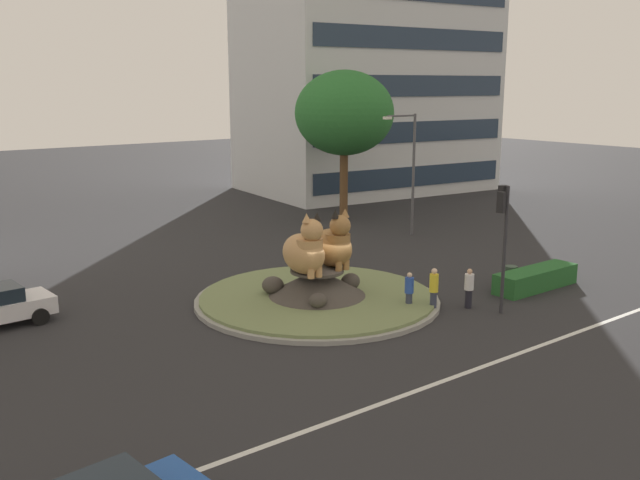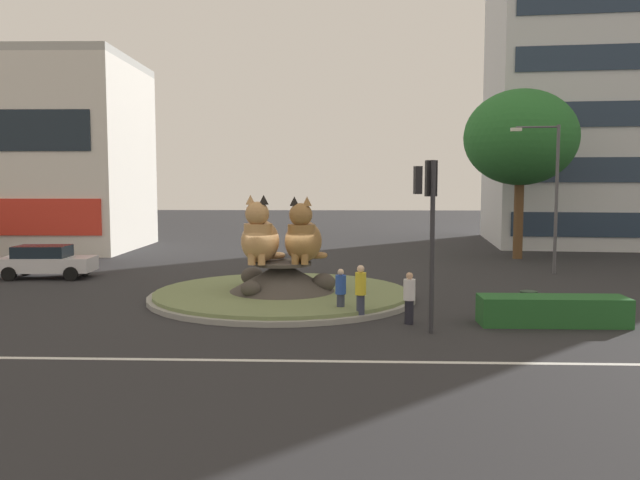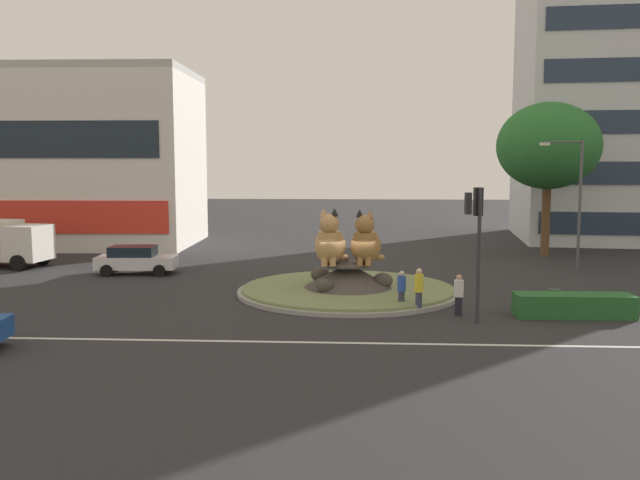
# 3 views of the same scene
# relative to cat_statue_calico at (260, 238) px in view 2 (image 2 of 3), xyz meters

# --- Properties ---
(ground_plane) EXTENTS (160.00, 160.00, 0.00)m
(ground_plane) POSITION_rel_cat_statue_calico_xyz_m (0.81, 0.29, -2.35)
(ground_plane) COLOR #28282B
(lane_centreline) EXTENTS (112.00, 0.20, 0.01)m
(lane_centreline) POSITION_rel_cat_statue_calico_xyz_m (0.81, -8.39, -2.35)
(lane_centreline) COLOR silver
(lane_centreline) RESTS_ON ground
(roundabout_island) EXTENTS (10.13, 10.13, 1.41)m
(roundabout_island) POSITION_rel_cat_statue_calico_xyz_m (0.80, 0.30, -1.92)
(roundabout_island) COLOR gray
(roundabout_island) RESTS_ON ground
(cat_statue_calico) EXTENTS (1.74, 2.62, 2.57)m
(cat_statue_calico) POSITION_rel_cat_statue_calico_xyz_m (0.00, 0.00, 0.00)
(cat_statue_calico) COLOR tan
(cat_statue_calico) RESTS_ON roundabout_island
(cat_statue_tabby) EXTENTS (1.83, 2.58, 2.51)m
(cat_statue_tabby) POSITION_rel_cat_statue_calico_xyz_m (1.62, 0.20, -0.02)
(cat_statue_tabby) COLOR #9E703D
(cat_statue_tabby) RESTS_ON roundabout_island
(traffic_light_mast) EXTENTS (0.71, 0.60, 5.07)m
(traffic_light_mast) POSITION_rel_cat_statue_calico_xyz_m (5.64, -5.18, 1.36)
(traffic_light_mast) COLOR #2D2D33
(traffic_light_mast) RESTS_ON ground
(office_tower) EXTENTS (20.50, 14.79, 27.95)m
(office_tower) POSITION_rel_cat_statue_calico_xyz_m (23.64, 23.67, 11.62)
(office_tower) COLOR silver
(office_tower) RESTS_ON ground
(clipped_hedge_strip) EXTENTS (4.53, 1.20, 0.90)m
(clipped_hedge_strip) POSITION_rel_cat_statue_calico_xyz_m (9.67, -4.02, -1.90)
(clipped_hedge_strip) COLOR #235B28
(clipped_hedge_strip) RESTS_ON ground
(broadleaf_tree_behind_island) EXTENTS (6.47, 6.47, 9.78)m
(broadleaf_tree_behind_island) POSITION_rel_cat_statue_calico_xyz_m (13.30, 13.87, 4.65)
(broadleaf_tree_behind_island) COLOR brown
(broadleaf_tree_behind_island) RESTS_ON ground
(streetlight_arm) EXTENTS (2.28, 0.45, 7.18)m
(streetlight_arm) POSITION_rel_cat_statue_calico_xyz_m (13.13, 7.51, 1.84)
(streetlight_arm) COLOR #4C4C51
(streetlight_arm) RESTS_ON ground
(pedestrian_yellow_shirt) EXTENTS (0.36, 0.36, 1.79)m
(pedestrian_yellow_shirt) POSITION_rel_cat_statue_calico_xyz_m (3.71, -3.53, -1.40)
(pedestrian_yellow_shirt) COLOR #33384C
(pedestrian_yellow_shirt) RESTS_ON ground
(pedestrian_white_shirt) EXTENTS (0.37, 0.37, 1.63)m
(pedestrian_white_shirt) POSITION_rel_cat_statue_calico_xyz_m (5.22, -4.03, -1.50)
(pedestrian_white_shirt) COLOR black
(pedestrian_white_shirt) RESTS_ON ground
(pedestrian_blue_shirt) EXTENTS (0.36, 0.36, 1.57)m
(pedestrian_blue_shirt) POSITION_rel_cat_statue_calico_xyz_m (3.06, -2.81, -1.53)
(pedestrian_blue_shirt) COLOR #33384C
(pedestrian_blue_shirt) RESTS_ON ground
(hatchback_near_shophouse) EXTENTS (4.30, 2.20, 1.52)m
(hatchback_near_shophouse) POSITION_rel_cat_statue_calico_xyz_m (-10.67, 5.13, -1.56)
(hatchback_near_shophouse) COLOR silver
(hatchback_near_shophouse) RESTS_ON ground
(litter_bin) EXTENTS (0.56, 0.56, 0.90)m
(litter_bin) POSITION_rel_cat_statue_calico_xyz_m (9.19, -3.05, -1.90)
(litter_bin) COLOR #2D4233
(litter_bin) RESTS_ON ground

